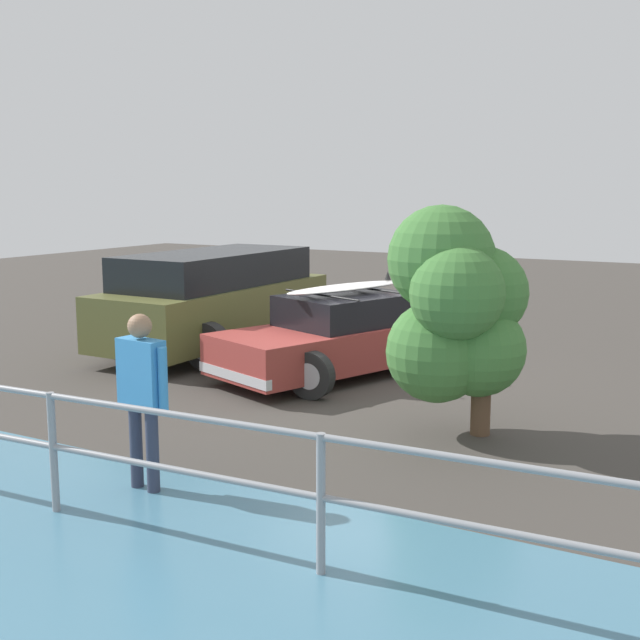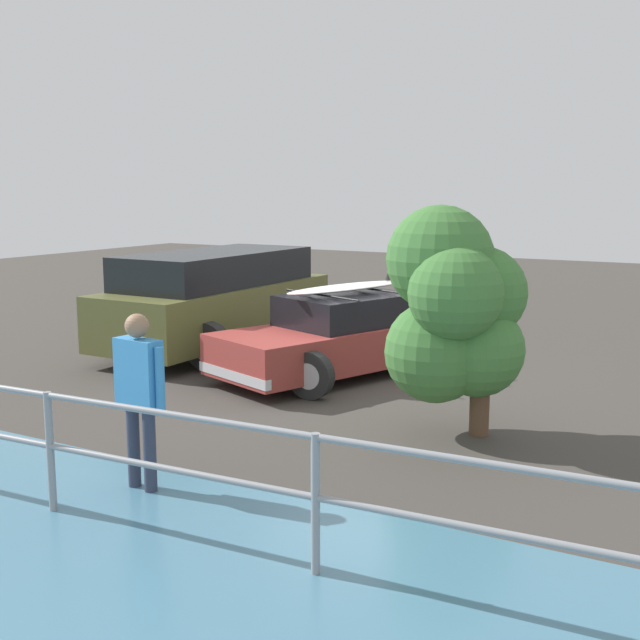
{
  "view_description": "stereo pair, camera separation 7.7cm",
  "coord_description": "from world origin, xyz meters",
  "px_view_note": "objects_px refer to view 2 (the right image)",
  "views": [
    {
      "loc": [
        -5.24,
        10.54,
        2.87
      ],
      "look_at": [
        0.38,
        0.42,
        0.95
      ],
      "focal_mm": 45.0,
      "sensor_mm": 36.0,
      "label": 1
    },
    {
      "loc": [
        -5.31,
        10.5,
        2.87
      ],
      "look_at": [
        0.38,
        0.42,
        0.95
      ],
      "focal_mm": 45.0,
      "sensor_mm": 36.0,
      "label": 2
    }
  ],
  "objects_px": {
    "sedan_car": "(341,336)",
    "bush_near_left": "(455,308)",
    "suv_car": "(217,299)",
    "person_bystander": "(139,385)"
  },
  "relations": [
    {
      "from": "sedan_car",
      "to": "bush_near_left",
      "type": "relative_size",
      "value": 1.62
    },
    {
      "from": "suv_car",
      "to": "bush_near_left",
      "type": "relative_size",
      "value": 1.87
    },
    {
      "from": "sedan_car",
      "to": "suv_car",
      "type": "distance_m",
      "value": 2.94
    },
    {
      "from": "suv_car",
      "to": "bush_near_left",
      "type": "distance_m",
      "value": 6.09
    },
    {
      "from": "suv_car",
      "to": "person_bystander",
      "type": "xyz_separation_m",
      "value": [
        -3.42,
        5.82,
        0.11
      ]
    },
    {
      "from": "sedan_car",
      "to": "bush_near_left",
      "type": "xyz_separation_m",
      "value": [
        -2.57,
        2.05,
        0.9
      ]
    },
    {
      "from": "sedan_car",
      "to": "bush_near_left",
      "type": "distance_m",
      "value": 3.41
    },
    {
      "from": "sedan_car",
      "to": "person_bystander",
      "type": "height_order",
      "value": "person_bystander"
    },
    {
      "from": "person_bystander",
      "to": "sedan_car",
      "type": "bearing_deg",
      "value": -83.68
    },
    {
      "from": "sedan_car",
      "to": "suv_car",
      "type": "relative_size",
      "value": 0.87
    }
  ]
}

